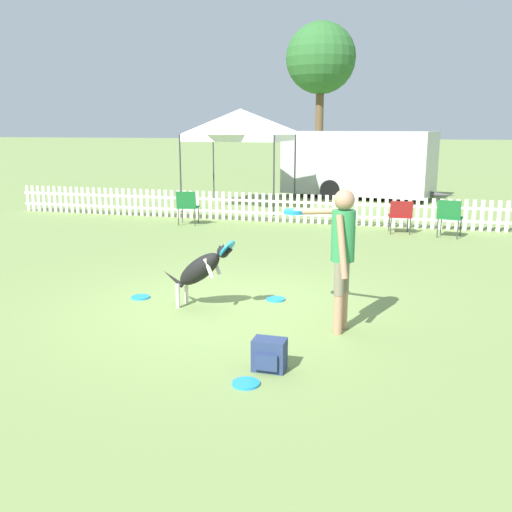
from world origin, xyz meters
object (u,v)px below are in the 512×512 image
at_px(folding_chair_green_right, 449,215).
at_px(equipment_trailer, 358,163).
at_px(handler_person, 340,243).
at_px(folding_chair_center, 400,214).
at_px(frisbee_near_handler, 140,297).
at_px(backpack_on_grass, 269,355).
at_px(folding_chair_blue_left, 187,205).
at_px(frisbee_midfield, 246,383).
at_px(leaping_dog, 201,269).
at_px(frisbee_near_dog, 276,299).
at_px(canopy_tent_main, 241,125).
at_px(tree_left_grove, 321,59).

distance_m(folding_chair_green_right, equipment_trailer, 7.60).
distance_m(handler_person, folding_chair_center, 6.96).
height_order(frisbee_near_handler, backpack_on_grass, backpack_on_grass).
height_order(frisbee_near_handler, folding_chair_blue_left, folding_chair_blue_left).
bearing_deg(folding_chair_green_right, frisbee_midfield, 87.04).
bearing_deg(folding_chair_blue_left, folding_chair_green_right, 170.75).
bearing_deg(leaping_dog, frisbee_near_dog, 137.94).
distance_m(canopy_tent_main, equipment_trailer, 4.93).
bearing_deg(frisbee_midfield, folding_chair_green_right, 75.39).
distance_m(backpack_on_grass, folding_chair_blue_left, 9.09).
distance_m(backpack_on_grass, canopy_tent_main, 12.46).
bearing_deg(frisbee_near_handler, backpack_on_grass, -38.41).
bearing_deg(folding_chair_green_right, canopy_tent_main, -18.87).
bearing_deg(canopy_tent_main, leaping_dog, -75.71).
bearing_deg(frisbee_near_dog, canopy_tent_main, 110.23).
xyz_separation_m(leaping_dog, tree_left_grove, (-1.99, 20.90, 4.98)).
distance_m(handler_person, frisbee_near_handler, 3.19).
bearing_deg(frisbee_near_handler, tree_left_grove, 92.63).
xyz_separation_m(handler_person, folding_chair_blue_left, (-4.73, 6.68, -0.57)).
relative_size(folding_chair_blue_left, folding_chair_center, 1.11).
bearing_deg(frisbee_midfield, folding_chair_blue_left, 115.91).
height_order(backpack_on_grass, folding_chair_center, folding_chair_center).
relative_size(handler_person, leaping_dog, 1.50).
distance_m(frisbee_near_dog, folding_chair_blue_left, 6.79).
relative_size(frisbee_near_dog, folding_chair_center, 0.34).
xyz_separation_m(folding_chair_blue_left, folding_chair_center, (5.23, 0.23, -0.06)).
relative_size(folding_chair_blue_left, tree_left_grove, 0.12).
height_order(handler_person, leaping_dog, handler_person).
height_order(leaping_dog, folding_chair_blue_left, leaping_dog).
relative_size(frisbee_near_handler, frisbee_midfield, 1.00).
xyz_separation_m(frisbee_near_handler, tree_left_grove, (-0.95, 20.66, 5.54)).
bearing_deg(frisbee_midfield, leaping_dog, 121.18).
bearing_deg(tree_left_grove, backpack_on_grass, -81.47).
distance_m(backpack_on_grass, folding_chair_center, 8.34).
distance_m(frisbee_near_dog, tree_left_grove, 21.16).
height_order(backpack_on_grass, equipment_trailer, equipment_trailer).
distance_m(frisbee_midfield, canopy_tent_main, 12.81).
height_order(frisbee_near_handler, folding_chair_green_right, folding_chair_green_right).
distance_m(folding_chair_blue_left, tree_left_grove, 15.42).
bearing_deg(frisbee_near_dog, equipment_trailer, 90.79).
bearing_deg(frisbee_near_dog, folding_chair_center, 75.53).
relative_size(handler_person, canopy_tent_main, 0.58).
relative_size(folding_chair_green_right, equipment_trailer, 0.14).
bearing_deg(canopy_tent_main, folding_chair_green_right, -30.52).
xyz_separation_m(frisbee_near_handler, frisbee_midfield, (2.31, -2.32, 0.00)).
height_order(backpack_on_grass, tree_left_grove, tree_left_grove).
relative_size(handler_person, tree_left_grove, 0.24).
bearing_deg(folding_chair_green_right, tree_left_grove, -57.75).
distance_m(canopy_tent_main, tree_left_grove, 11.43).
bearing_deg(handler_person, backpack_on_grass, 169.98).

